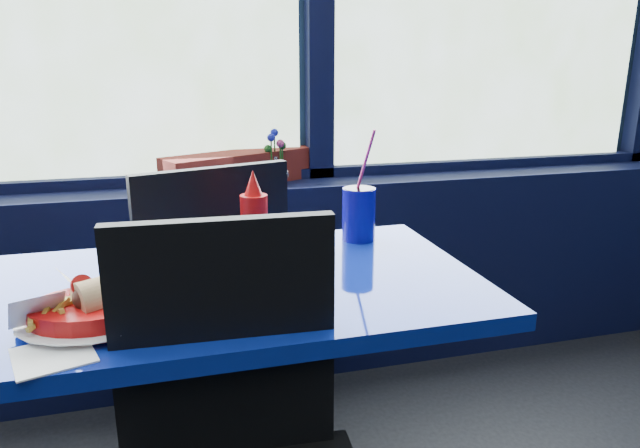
{
  "coord_description": "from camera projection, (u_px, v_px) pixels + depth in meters",
  "views": [
    {
      "loc": [
        0.18,
        0.72,
        1.26
      ],
      "look_at": [
        0.52,
        1.98,
        0.88
      ],
      "focal_mm": 32.0,
      "sensor_mm": 36.0,
      "label": 1
    }
  ],
  "objects": [
    {
      "name": "soda_cup",
      "position": [
        359.0,
        213.0,
        1.66
      ],
      "size": [
        0.1,
        0.1,
        0.33
      ],
      "rotation": [
        0.0,
        0.0,
        0.04
      ],
      "color": "#0C0B7B",
      "rests_on": "near_table"
    },
    {
      "name": "ketchup_bottle",
      "position": [
        255.0,
        226.0,
        1.41
      ],
      "size": [
        0.07,
        0.07,
        0.25
      ],
      "color": "#BD0D0C",
      "rests_on": "near_table"
    },
    {
      "name": "window_sill",
      "position": [
        129.0,
        293.0,
        2.19
      ],
      "size": [
        5.0,
        0.26,
        0.8
      ],
      "primitive_type": "cube",
      "color": "black",
      "rests_on": "ground"
    },
    {
      "name": "near_table",
      "position": [
        233.0,
        350.0,
        1.41
      ],
      "size": [
        1.2,
        0.7,
        0.75
      ],
      "color": "black",
      "rests_on": "ground"
    },
    {
      "name": "planter_box",
      "position": [
        242.0,
        168.0,
        2.19
      ],
      "size": [
        0.62,
        0.39,
        0.12
      ],
      "primitive_type": "cube",
      "rotation": [
        0.0,
        0.0,
        0.43
      ],
      "color": "maroon",
      "rests_on": "window_sill"
    },
    {
      "name": "chair_near_back",
      "position": [
        227.0,
        299.0,
        1.71
      ],
      "size": [
        0.56,
        0.56,
        0.99
      ],
      "rotation": [
        0.0,
        0.0,
        3.42
      ],
      "color": "black",
      "rests_on": "ground"
    },
    {
      "name": "napkin",
      "position": [
        53.0,
        355.0,
        1.02
      ],
      "size": [
        0.17,
        0.17,
        0.0
      ],
      "primitive_type": "cube",
      "rotation": [
        0.0,
        0.0,
        0.31
      ],
      "color": "white",
      "rests_on": "near_table"
    },
    {
      "name": "flower_vase",
      "position": [
        276.0,
        167.0,
        2.19
      ],
      "size": [
        0.1,
        0.11,
        0.21
      ],
      "rotation": [
        0.0,
        0.0,
        0.01
      ],
      "color": "silver",
      "rests_on": "window_sill"
    },
    {
      "name": "food_basket",
      "position": [
        99.0,
        306.0,
        1.14
      ],
      "size": [
        0.28,
        0.27,
        0.1
      ],
      "rotation": [
        0.0,
        0.0,
        0.05
      ],
      "color": "#BD0D0C",
      "rests_on": "near_table"
    }
  ]
}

